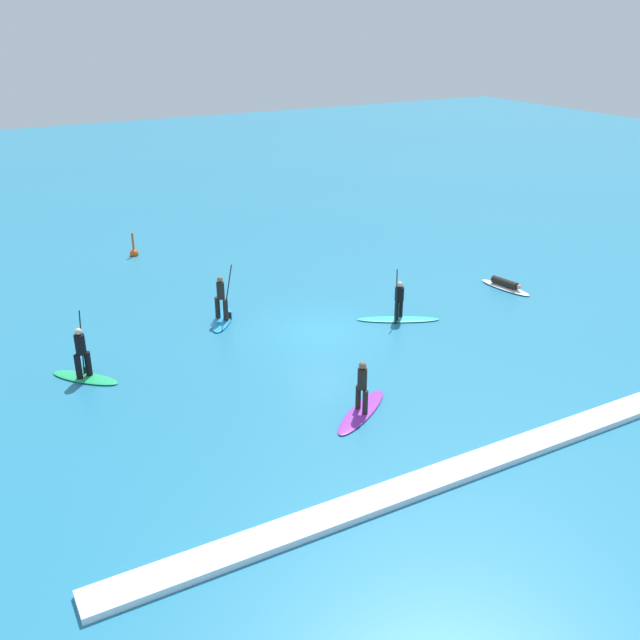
{
  "coord_description": "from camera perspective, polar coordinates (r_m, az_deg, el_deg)",
  "views": [
    {
      "loc": [
        -12.09,
        -21.99,
        11.45
      ],
      "look_at": [
        0.0,
        0.0,
        0.5
      ],
      "focal_mm": 40.08,
      "sensor_mm": 36.0,
      "label": 1
    }
  ],
  "objects": [
    {
      "name": "wave_crest",
      "position": [
        20.58,
        13.53,
        -10.69
      ],
      "size": [
        22.26,
        0.9,
        0.18
      ],
      "primitive_type": "cube",
      "color": "white",
      "rests_on": "ground_plane"
    },
    {
      "name": "surfer_on_teal_board",
      "position": [
        28.61,
        6.29,
        0.78
      ],
      "size": [
        3.2,
        2.12,
        2.23
      ],
      "rotation": [
        0.0,
        0.0,
        2.65
      ],
      "color": "#33C6CC",
      "rests_on": "ground_plane"
    },
    {
      "name": "surfer_on_blue_board",
      "position": [
        28.64,
        -7.85,
        0.86
      ],
      "size": [
        1.9,
        2.48,
        2.34
      ],
      "rotation": [
        0.0,
        0.0,
        1.02
      ],
      "color": "#1E8CD1",
      "rests_on": "ground_plane"
    },
    {
      "name": "marker_buoy",
      "position": [
        37.42,
        -14.63,
        5.26
      ],
      "size": [
        0.44,
        0.44,
        1.3
      ],
      "color": "#E55119",
      "rests_on": "ground_plane"
    },
    {
      "name": "ground_plane",
      "position": [
        27.58,
        0.0,
        -0.95
      ],
      "size": [
        120.0,
        120.0,
        0.0
      ],
      "primitive_type": "plane",
      "color": "teal",
      "rests_on": "ground"
    },
    {
      "name": "surfer_on_purple_board",
      "position": [
        22.07,
        3.34,
        -6.5
      ],
      "size": [
        2.89,
        2.26,
        1.76
      ],
      "rotation": [
        0.0,
        0.0,
        3.73
      ],
      "color": "purple",
      "rests_on": "ground_plane"
    },
    {
      "name": "surfer_on_green_board",
      "position": [
        25.2,
        -18.38,
        -3.4
      ],
      "size": [
        2.22,
        2.35,
        2.35
      ],
      "rotation": [
        0.0,
        0.0,
        2.3
      ],
      "color": "#23B266",
      "rests_on": "ground_plane"
    },
    {
      "name": "surfer_on_white_board",
      "position": [
        32.88,
        14.59,
        2.7
      ],
      "size": [
        1.08,
        2.65,
        0.44
      ],
      "rotation": [
        0.0,
        0.0,
        4.89
      ],
      "color": "white",
      "rests_on": "ground_plane"
    }
  ]
}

